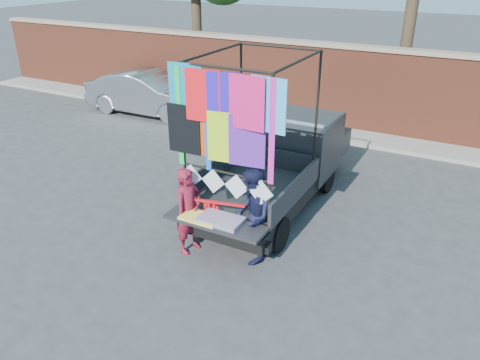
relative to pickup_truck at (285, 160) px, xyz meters
The scene contains 8 objects.
ground 2.13m from the pickup_truck, 83.25° to the right, with size 90.00×90.00×0.00m, color #38383A.
brick_wall 5.09m from the pickup_truck, 87.41° to the left, with size 30.00×0.45×2.61m.
curb 4.44m from the pickup_truck, 86.99° to the left, with size 30.00×1.20×0.12m, color gray.
pickup_truck is the anchor object (origin of this frame).
sedan 7.38m from the pickup_truck, 151.97° to the left, with size 1.54×4.42×1.46m, color #B2B4BA.
woman 2.95m from the pickup_truck, 102.12° to the right, with size 0.59×0.39×1.63m, color maroon.
man 2.65m from the pickup_truck, 78.81° to the right, with size 0.85×0.66×1.75m, color #151835.
streamer_bundle 2.76m from the pickup_truck, 93.15° to the right, with size 0.90×0.24×0.63m.
Camera 1 is at (3.39, -6.94, 4.89)m, focal length 35.00 mm.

